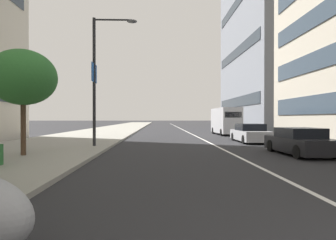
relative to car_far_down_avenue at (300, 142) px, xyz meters
The scene contains 7 objects.
sidewalk_right_plaza 22.89m from the car_far_down_avenue, 36.97° to the left, with size 160.00×8.07×0.15m, color gray.
lane_centre_stripe 23.51m from the car_far_down_avenue, ahead, with size 110.00×0.16×0.01m, color silver.
car_far_down_avenue is the anchor object (origin of this frame).
car_lead_in_lane 7.19m from the car_far_down_avenue, ahead, with size 4.72×2.01×1.37m.
delivery_van_ahead 16.44m from the car_far_down_avenue, ahead, with size 5.88×2.13×2.86m.
street_lamp_with_banners 11.59m from the car_far_down_avenue, 72.42° to the left, with size 1.26×2.63×7.56m.
street_tree_far_plaza 13.24m from the car_far_down_avenue, 93.97° to the left, with size 2.87×2.87×4.66m.
Camera 1 is at (-1.72, 3.65, 1.79)m, focal length 29.96 mm.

